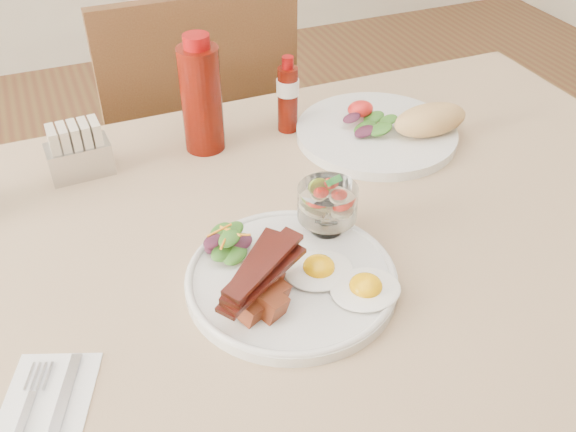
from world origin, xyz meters
The scene contains 12 objects.
table centered at (0.00, 0.00, 0.66)m, with size 1.33×0.88×0.75m.
chair_far centered at (0.00, 0.66, 0.52)m, with size 0.42×0.42×0.93m.
main_plate centered at (-0.06, -0.08, 0.76)m, with size 0.28×0.28×0.02m, color silver.
fried_eggs centered at (-0.01, -0.12, 0.78)m, with size 0.15×0.16×0.03m.
bacon_potato_pile centered at (-0.12, -0.11, 0.80)m, with size 0.13×0.11×0.06m.
side_salad centered at (-0.12, -0.01, 0.79)m, with size 0.07×0.07×0.04m.
fruit_cup centered at (0.02, -0.01, 0.81)m, with size 0.08×0.08×0.09m.
second_plate centered at (0.25, 0.20, 0.77)m, with size 0.29×0.29×0.07m.
ketchup_bottle centered at (-0.07, 0.29, 0.85)m, with size 0.09×0.09×0.20m.
hot_sauce_bottle centered at (0.09, 0.30, 0.82)m, with size 0.04×0.04×0.14m.
sugar_caddy centered at (-0.28, 0.29, 0.79)m, with size 0.10×0.06×0.09m.
napkin_cutlery centered at (-0.39, -0.17, 0.75)m, with size 0.15×0.20×0.01m.
Camera 1 is at (-0.30, -0.65, 1.34)m, focal length 40.00 mm.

